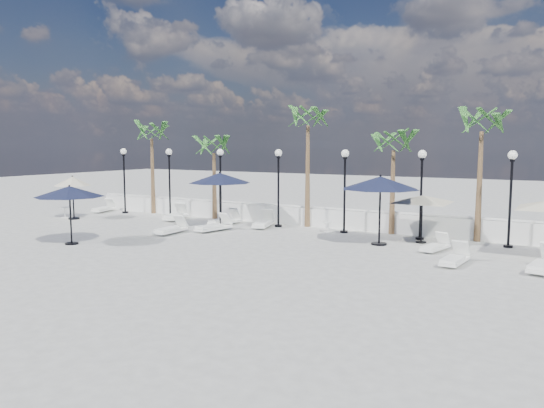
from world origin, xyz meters
The scene contains 30 objects.
ground centered at (0.00, 0.00, 0.00)m, with size 100.00×100.00×0.00m, color gray.
balustrade centered at (0.00, 7.50, 0.47)m, with size 26.00×0.30×1.01m.
lamppost_0 centered at (-10.50, 6.50, 2.49)m, with size 0.36×0.36×3.84m.
lamppost_1 centered at (-7.00, 6.50, 2.49)m, with size 0.36×0.36×3.84m.
lamppost_2 centered at (-3.50, 6.50, 2.49)m, with size 0.36×0.36×3.84m.
lamppost_3 centered at (0.00, 6.50, 2.49)m, with size 0.36×0.36×3.84m.
lamppost_4 centered at (3.50, 6.50, 2.49)m, with size 0.36×0.36×3.84m.
lamppost_5 centered at (7.00, 6.50, 2.49)m, with size 0.36×0.36×3.84m.
lamppost_6 centered at (10.50, 6.50, 2.49)m, with size 0.36×0.36×3.84m.
palm_0 centered at (-9.00, 7.30, 4.53)m, with size 2.60×2.60×5.50m.
palm_1 centered at (-4.50, 7.30, 3.75)m, with size 2.60×2.60×4.70m.
palm_2 centered at (1.20, 7.30, 5.12)m, with size 2.60×2.60×6.10m.
palm_3 centered at (5.50, 7.30, 3.95)m, with size 2.60×2.60×4.90m.
palm_4 centered at (9.20, 7.30, 4.73)m, with size 2.60×2.60×5.70m.
lounger_0 centered at (-12.00, 6.22, 0.23)m, with size 1.00×1.90×0.68m.
lounger_1 centered at (-5.99, 5.78, 0.26)m, with size 1.25×2.17×0.77m.
lounger_2 centered at (-2.65, 5.68, 0.24)m, with size 0.94×1.99×0.72m.
lounger_3 centered at (-1.95, 3.77, 0.24)m, with size 1.02×2.02×0.72m.
lounger_4 centered at (-3.23, 2.23, 0.23)m, with size 0.68×1.89×0.70m.
lounger_5 centered at (-0.52, 5.95, 0.25)m, with size 1.15×2.10×0.75m.
lounger_6 centered at (8.18, 4.26, 0.20)m, with size 0.85×1.70×0.61m.
lounger_7 centered at (9.30, 2.26, 0.22)m, with size 0.73×1.82×0.67m.
side_table_0 centered at (-11.93, 3.37, 0.35)m, with size 0.60×0.60×0.58m.
side_table_1 centered at (-4.53, 4.19, 0.27)m, with size 0.46×0.46×0.44m.
side_table_2 centered at (2.83, 6.20, 0.29)m, with size 0.50×0.50×0.48m.
parasol_navy_left centered at (-5.05, -1.78, 2.15)m, with size 2.77×2.77×2.45m.
parasol_navy_mid centered at (-2.48, 5.03, 2.41)m, with size 3.06×3.06×2.75m.
parasol_navy_right centered at (5.88, 4.47, 2.51)m, with size 3.19×3.19×2.86m.
parasol_cream_sq_a centered at (7.25, 5.78, 1.97)m, with size 4.33×4.33×2.13m.
parasol_cream_small centered at (-11.02, 3.22, 2.05)m, with size 1.95×1.95×2.39m.
Camera 1 is at (12.84, -16.11, 4.07)m, focal length 35.00 mm.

